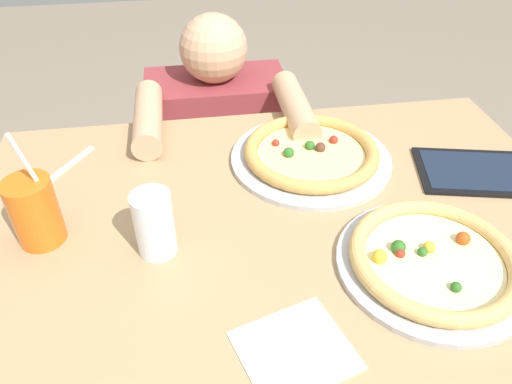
{
  "coord_description": "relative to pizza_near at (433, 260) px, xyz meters",
  "views": [
    {
      "loc": [
        -0.16,
        -0.67,
        1.39
      ],
      "look_at": [
        -0.04,
        0.09,
        0.78
      ],
      "focal_mm": 34.47,
      "sensor_mm": 36.0,
      "label": 1
    }
  ],
  "objects": [
    {
      "name": "pizza_far",
      "position": [
        -0.13,
        0.35,
        -0.0
      ],
      "size": [
        0.36,
        0.36,
        0.04
      ],
      "color": "#B7B7BC",
      "rests_on": "dining_table"
    },
    {
      "name": "pizza_near",
      "position": [
        0.0,
        0.0,
        0.0
      ],
      "size": [
        0.33,
        0.33,
        0.04
      ],
      "color": "#B7B7BC",
      "rests_on": "dining_table"
    },
    {
      "name": "tablet",
      "position": [
        0.21,
        0.25,
        -0.01
      ],
      "size": [
        0.27,
        0.22,
        0.01
      ],
      "color": "black",
      "rests_on": "dining_table"
    },
    {
      "name": "paper_napkin",
      "position": [
        -0.27,
        -0.13,
        -0.02
      ],
      "size": [
        0.19,
        0.18,
        0.0
      ],
      "primitive_type": "cube",
      "rotation": [
        0.0,
        0.0,
        0.3
      ],
      "color": "white",
      "rests_on": "dining_table"
    },
    {
      "name": "diner_seated",
      "position": [
        -0.31,
        0.77,
        -0.35
      ],
      "size": [
        0.44,
        0.53,
        0.95
      ],
      "color": "#333847",
      "rests_on": "ground"
    },
    {
      "name": "water_cup_clear",
      "position": [
        -0.47,
        0.12,
        0.05
      ],
      "size": [
        0.07,
        0.07,
        0.13
      ],
      "color": "silver",
      "rests_on": "dining_table"
    },
    {
      "name": "dining_table",
      "position": [
        -0.24,
        0.13,
        -0.13
      ],
      "size": [
        1.23,
        0.92,
        0.75
      ],
      "color": "tan",
      "rests_on": "ground"
    },
    {
      "name": "fork",
      "position": [
        -0.69,
        0.39,
        -0.02
      ],
      "size": [
        0.12,
        0.18,
        0.0
      ],
      "color": "silver",
      "rests_on": "dining_table"
    },
    {
      "name": "drink_cup_colored",
      "position": [
        -0.68,
        0.18,
        0.05
      ],
      "size": [
        0.08,
        0.08,
        0.23
      ],
      "color": "orange",
      "rests_on": "dining_table"
    }
  ]
}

